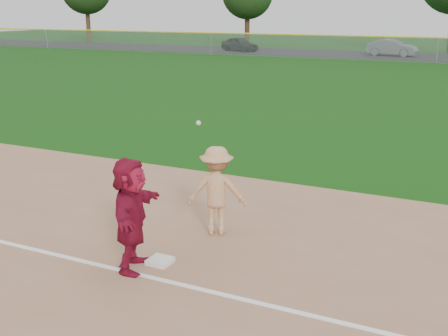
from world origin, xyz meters
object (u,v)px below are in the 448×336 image
at_px(car_mid, 392,48).
at_px(base_runner, 131,214).
at_px(first_base, 160,261).
at_px(car_left, 240,44).

bearing_deg(car_mid, base_runner, -168.90).
distance_m(base_runner, car_mid, 46.49).
height_order(first_base, car_left, car_left).
relative_size(base_runner, car_mid, 0.43).
bearing_deg(car_mid, first_base, -168.49).
bearing_deg(base_runner, car_mid, -14.10).
distance_m(first_base, car_mid, 46.18).
bearing_deg(base_runner, first_base, -60.00).
relative_size(base_runner, car_left, 0.46).
distance_m(base_runner, car_left, 49.34).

